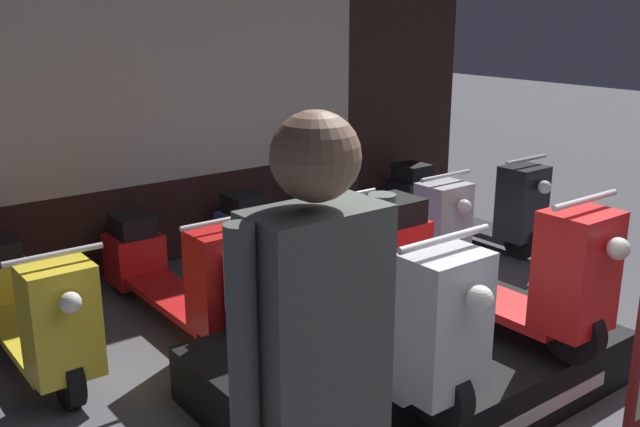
{
  "coord_description": "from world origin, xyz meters",
  "views": [
    {
      "loc": [
        -2.6,
        -1.53,
        2.09
      ],
      "look_at": [
        -0.02,
        1.86,
        0.84
      ],
      "focal_mm": 40.0,
      "sensor_mm": 36.0,
      "label": 1
    }
  ],
  "objects_px": {
    "scooter_backrow_0": "(28,307)",
    "scooter_backrow_4": "(463,203)",
    "scooter_backrow_2": "(291,244)",
    "scooter_backrow_1": "(175,272)",
    "person_left_browsing": "(316,380)",
    "scooter_display_left": "(343,305)",
    "scooter_backrow_3": "(385,222)",
    "scooter_display_right": "(476,263)"
  },
  "relations": [
    {
      "from": "scooter_backrow_2",
      "to": "scooter_backrow_3",
      "type": "bearing_deg",
      "value": 0.0
    },
    {
      "from": "scooter_backrow_1",
      "to": "person_left_browsing",
      "type": "bearing_deg",
      "value": -107.88
    },
    {
      "from": "scooter_display_right",
      "to": "scooter_backrow_3",
      "type": "distance_m",
      "value": 1.91
    },
    {
      "from": "person_left_browsing",
      "to": "scooter_backrow_4",
      "type": "bearing_deg",
      "value": 36.19
    },
    {
      "from": "scooter_backrow_1",
      "to": "scooter_backrow_2",
      "type": "distance_m",
      "value": 0.97
    },
    {
      "from": "scooter_backrow_0",
      "to": "scooter_backrow_2",
      "type": "xyz_separation_m",
      "value": [
        1.94,
        0.0,
        0.0
      ]
    },
    {
      "from": "scooter_backrow_1",
      "to": "scooter_backrow_4",
      "type": "bearing_deg",
      "value": 0.0
    },
    {
      "from": "scooter_backrow_0",
      "to": "scooter_backrow_4",
      "type": "relative_size",
      "value": 1.0
    },
    {
      "from": "scooter_display_left",
      "to": "scooter_backrow_4",
      "type": "xyz_separation_m",
      "value": [
        2.8,
        1.68,
        -0.31
      ]
    },
    {
      "from": "scooter_display_left",
      "to": "scooter_backrow_4",
      "type": "distance_m",
      "value": 3.29
    },
    {
      "from": "scooter_backrow_4",
      "to": "person_left_browsing",
      "type": "height_order",
      "value": "person_left_browsing"
    },
    {
      "from": "scooter_display_right",
      "to": "scooter_backrow_0",
      "type": "height_order",
      "value": "scooter_display_right"
    },
    {
      "from": "scooter_backrow_1",
      "to": "person_left_browsing",
      "type": "height_order",
      "value": "person_left_browsing"
    },
    {
      "from": "scooter_backrow_2",
      "to": "person_left_browsing",
      "type": "xyz_separation_m",
      "value": [
        -1.86,
        -2.78,
        0.73
      ]
    },
    {
      "from": "scooter_backrow_4",
      "to": "person_left_browsing",
      "type": "distance_m",
      "value": 4.76
    },
    {
      "from": "scooter_backrow_3",
      "to": "scooter_backrow_1",
      "type": "bearing_deg",
      "value": 180.0
    },
    {
      "from": "scooter_backrow_1",
      "to": "scooter_backrow_2",
      "type": "xyz_separation_m",
      "value": [
        0.97,
        0.0,
        0.0
      ]
    },
    {
      "from": "scooter_backrow_4",
      "to": "scooter_backrow_3",
      "type": "bearing_deg",
      "value": 180.0
    },
    {
      "from": "scooter_backrow_1",
      "to": "scooter_backrow_3",
      "type": "height_order",
      "value": "same"
    },
    {
      "from": "scooter_display_right",
      "to": "person_left_browsing",
      "type": "xyz_separation_m",
      "value": [
        -1.99,
        -1.1,
        0.42
      ]
    },
    {
      "from": "scooter_display_right",
      "to": "scooter_backrow_4",
      "type": "xyz_separation_m",
      "value": [
        1.81,
        1.68,
        -0.31
      ]
    },
    {
      "from": "scooter_display_right",
      "to": "scooter_backrow_1",
      "type": "distance_m",
      "value": 2.03
    },
    {
      "from": "scooter_backrow_1",
      "to": "scooter_backrow_0",
      "type": "bearing_deg",
      "value": 180.0
    },
    {
      "from": "scooter_backrow_1",
      "to": "scooter_display_left",
      "type": "bearing_deg",
      "value": -86.6
    },
    {
      "from": "scooter_backrow_0",
      "to": "scooter_backrow_3",
      "type": "bearing_deg",
      "value": 0.0
    },
    {
      "from": "scooter_display_right",
      "to": "scooter_backrow_1",
      "type": "height_order",
      "value": "scooter_display_right"
    },
    {
      "from": "scooter_display_right",
      "to": "person_left_browsing",
      "type": "relative_size",
      "value": 0.97
    },
    {
      "from": "scooter_backrow_3",
      "to": "scooter_display_right",
      "type": "bearing_deg",
      "value": -116.65
    },
    {
      "from": "scooter_display_right",
      "to": "scooter_backrow_0",
      "type": "xyz_separation_m",
      "value": [
        -2.06,
        1.68,
        -0.31
      ]
    },
    {
      "from": "scooter_backrow_2",
      "to": "scooter_backrow_4",
      "type": "relative_size",
      "value": 1.0
    },
    {
      "from": "scooter_backrow_3",
      "to": "person_left_browsing",
      "type": "xyz_separation_m",
      "value": [
        -2.83,
        -2.78,
        0.73
      ]
    },
    {
      "from": "scooter_backrow_0",
      "to": "scooter_backrow_4",
      "type": "xyz_separation_m",
      "value": [
        3.87,
        0.0,
        0.0
      ]
    },
    {
      "from": "scooter_display_left",
      "to": "scooter_backrow_3",
      "type": "bearing_deg",
      "value": 42.55
    },
    {
      "from": "scooter_display_left",
      "to": "scooter_backrow_1",
      "type": "height_order",
      "value": "scooter_display_left"
    },
    {
      "from": "scooter_display_right",
      "to": "scooter_backrow_2",
      "type": "relative_size",
      "value": 1.0
    },
    {
      "from": "scooter_display_right",
      "to": "scooter_backrow_0",
      "type": "relative_size",
      "value": 1.0
    },
    {
      "from": "scooter_backrow_4",
      "to": "scooter_backrow_1",
      "type": "bearing_deg",
      "value": 180.0
    },
    {
      "from": "scooter_display_left",
      "to": "person_left_browsing",
      "type": "xyz_separation_m",
      "value": [
        -1.0,
        -1.1,
        0.42
      ]
    },
    {
      "from": "scooter_backrow_3",
      "to": "person_left_browsing",
      "type": "distance_m",
      "value": 4.04
    },
    {
      "from": "person_left_browsing",
      "to": "scooter_backrow_3",
      "type": "bearing_deg",
      "value": 44.47
    },
    {
      "from": "scooter_display_left",
      "to": "scooter_backrow_4",
      "type": "bearing_deg",
      "value": 31.01
    },
    {
      "from": "scooter_backrow_3",
      "to": "person_left_browsing",
      "type": "bearing_deg",
      "value": -135.53
    }
  ]
}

